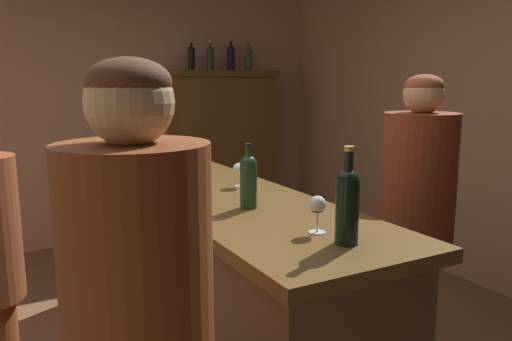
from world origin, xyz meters
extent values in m
cube|color=tan|center=(0.00, 2.93, 1.30)|extent=(5.34, 0.12, 2.61)
cube|color=brown|center=(0.26, 0.32, 0.50)|extent=(0.59, 2.70, 1.01)
cube|color=brown|center=(0.26, 0.32, 1.03)|extent=(0.67, 2.81, 0.05)
cube|color=brown|center=(1.46, 2.62, 0.85)|extent=(1.05, 0.39, 1.69)
cube|color=#543A15|center=(1.46, 2.62, 1.66)|extent=(1.13, 0.45, 0.06)
cylinder|color=#473115|center=(0.08, 0.65, 1.16)|extent=(0.07, 0.07, 0.19)
sphere|color=#473115|center=(0.08, 0.65, 1.25)|extent=(0.07, 0.07, 0.07)
cylinder|color=#473115|center=(0.08, 0.65, 1.29)|extent=(0.02, 0.02, 0.08)
cylinder|color=black|center=(0.08, 0.65, 1.34)|extent=(0.03, 0.03, 0.02)
cylinder|color=#1E3B20|center=(0.24, -0.29, 1.15)|extent=(0.07, 0.07, 0.19)
sphere|color=#1E3B20|center=(0.24, -0.29, 1.25)|extent=(0.07, 0.07, 0.07)
cylinder|color=#1E3B20|center=(0.24, -0.29, 1.28)|extent=(0.03, 0.03, 0.07)
cylinder|color=black|center=(0.24, -0.29, 1.33)|extent=(0.03, 0.03, 0.02)
cylinder|color=black|center=(0.30, -0.86, 1.16)|extent=(0.08, 0.08, 0.21)
sphere|color=black|center=(0.30, -0.86, 1.27)|extent=(0.08, 0.08, 0.08)
cylinder|color=black|center=(0.30, -0.86, 1.32)|extent=(0.03, 0.03, 0.10)
cylinder|color=gold|center=(0.30, -0.86, 1.38)|extent=(0.03, 0.03, 0.02)
cylinder|color=white|center=(0.40, 0.11, 1.06)|extent=(0.06, 0.06, 0.00)
cylinder|color=white|center=(0.40, 0.11, 1.09)|extent=(0.01, 0.01, 0.06)
ellipsoid|color=white|center=(0.40, 0.11, 1.15)|extent=(0.08, 0.08, 0.06)
cylinder|color=white|center=(0.19, 1.02, 1.06)|extent=(0.06, 0.06, 0.00)
cylinder|color=white|center=(0.19, 1.02, 1.10)|extent=(0.01, 0.01, 0.07)
ellipsoid|color=white|center=(0.19, 1.02, 1.17)|extent=(0.06, 0.06, 0.07)
ellipsoid|color=maroon|center=(0.19, 1.02, 1.15)|extent=(0.05, 0.05, 0.03)
cylinder|color=white|center=(0.28, -0.72, 1.06)|extent=(0.06, 0.06, 0.00)
cylinder|color=white|center=(0.28, -0.72, 1.10)|extent=(0.01, 0.01, 0.07)
ellipsoid|color=white|center=(0.28, -0.72, 1.16)|extent=(0.06, 0.06, 0.06)
ellipsoid|color=maroon|center=(0.28, -0.72, 1.14)|extent=(0.05, 0.05, 0.03)
cylinder|color=white|center=(0.23, 0.81, 1.06)|extent=(0.06, 0.06, 0.00)
cylinder|color=white|center=(0.23, 0.81, 1.10)|extent=(0.01, 0.01, 0.08)
ellipsoid|color=white|center=(0.23, 0.81, 1.17)|extent=(0.07, 0.07, 0.06)
ellipsoid|color=maroon|center=(0.23, 0.81, 1.15)|extent=(0.06, 0.06, 0.02)
cylinder|color=#4E2925|center=(0.11, 1.24, 1.15)|extent=(0.10, 0.10, 0.19)
cylinder|color=#38602D|center=(0.15, 1.24, 1.28)|extent=(0.01, 0.01, 0.22)
sphere|color=#C2418B|center=(0.15, 1.24, 1.39)|extent=(0.06, 0.06, 0.06)
cylinder|color=#38602D|center=(0.13, 1.28, 1.27)|extent=(0.01, 0.01, 0.19)
sphere|color=gold|center=(0.13, 1.28, 1.36)|extent=(0.05, 0.05, 0.05)
cylinder|color=#38602D|center=(0.11, 1.28, 1.28)|extent=(0.01, 0.01, 0.21)
sphere|color=#CD4383|center=(0.11, 1.28, 1.38)|extent=(0.09, 0.09, 0.09)
cylinder|color=#38602D|center=(0.08, 1.26, 1.26)|extent=(0.01, 0.01, 0.17)
sphere|color=gold|center=(0.08, 1.26, 1.34)|extent=(0.09, 0.09, 0.09)
cylinder|color=#38602D|center=(0.08, 1.23, 1.26)|extent=(0.01, 0.01, 0.18)
sphere|color=#C34892|center=(0.08, 1.23, 1.36)|extent=(0.09, 0.09, 0.09)
cylinder|color=#38602D|center=(0.11, 1.21, 1.25)|extent=(0.01, 0.01, 0.16)
sphere|color=orange|center=(0.11, 1.21, 1.33)|extent=(0.07, 0.07, 0.07)
cylinder|color=#38602D|center=(0.14, 1.22, 1.27)|extent=(0.01, 0.01, 0.19)
sphere|color=orange|center=(0.14, 1.22, 1.36)|extent=(0.05, 0.05, 0.05)
cylinder|color=white|center=(0.17, 1.53, 1.06)|extent=(0.15, 0.15, 0.01)
cylinder|color=black|center=(1.14, 2.62, 1.79)|extent=(0.07, 0.07, 0.20)
sphere|color=black|center=(1.14, 2.62, 1.89)|extent=(0.07, 0.07, 0.07)
cylinder|color=black|center=(1.14, 2.62, 1.93)|extent=(0.03, 0.03, 0.07)
cylinder|color=gold|center=(1.14, 2.62, 1.97)|extent=(0.03, 0.03, 0.02)
cylinder|color=#203D24|center=(1.34, 2.62, 1.79)|extent=(0.07, 0.07, 0.20)
sphere|color=#203D24|center=(1.34, 2.62, 1.89)|extent=(0.07, 0.07, 0.07)
cylinder|color=#203D24|center=(1.34, 2.62, 1.93)|extent=(0.02, 0.02, 0.08)
cylinder|color=gold|center=(1.34, 2.62, 1.98)|extent=(0.03, 0.03, 0.02)
cylinder|color=black|center=(1.57, 2.62, 1.80)|extent=(0.08, 0.08, 0.22)
sphere|color=black|center=(1.57, 2.62, 1.91)|extent=(0.08, 0.08, 0.08)
cylinder|color=black|center=(1.57, 2.62, 1.95)|extent=(0.03, 0.03, 0.08)
cylinder|color=gold|center=(1.57, 2.62, 2.00)|extent=(0.03, 0.03, 0.02)
cylinder|color=#294F2D|center=(1.78, 2.62, 1.79)|extent=(0.07, 0.07, 0.19)
sphere|color=#294F2D|center=(1.78, 2.62, 1.89)|extent=(0.07, 0.07, 0.07)
cylinder|color=#294F2D|center=(1.78, 2.62, 1.92)|extent=(0.03, 0.03, 0.07)
cylinder|color=black|center=(1.78, 2.62, 1.97)|extent=(0.03, 0.03, 0.02)
cylinder|color=brown|center=(-0.43, -0.97, 1.14)|extent=(0.36, 0.36, 0.61)
sphere|color=#D9B582|center=(-0.43, -0.97, 1.54)|extent=(0.20, 0.20, 0.20)
ellipsoid|color=brown|center=(-0.43, -0.97, 1.59)|extent=(0.19, 0.19, 0.11)
cylinder|color=#BAA891|center=(1.12, -0.40, 0.41)|extent=(0.26, 0.26, 0.81)
cylinder|color=maroon|center=(1.12, -0.40, 1.13)|extent=(0.36, 0.36, 0.63)
sphere|color=tan|center=(1.12, -0.40, 1.53)|extent=(0.19, 0.19, 0.19)
ellipsoid|color=#994827|center=(1.12, -0.40, 1.57)|extent=(0.18, 0.18, 0.10)
camera|label=1|loc=(-0.72, -2.10, 1.59)|focal=34.93mm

